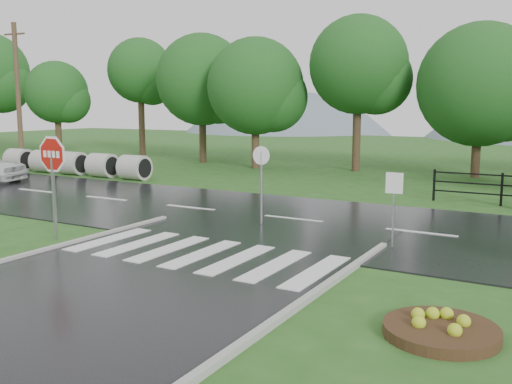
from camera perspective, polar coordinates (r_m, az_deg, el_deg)
The scene contains 10 objects.
ground at distance 10.38m, azimuth -21.88°, elevation -12.24°, with size 120.00×120.00×0.00m, color #25541C.
main_road at distance 18.06m, azimuth 3.74°, elevation -2.82°, with size 90.00×8.00×0.04m, color black.
crosswalk at distance 13.84m, azimuth -5.43°, elevation -6.16°, with size 6.50×2.80×0.02m.
treeline at distance 30.88m, azimuth 16.93°, elevation 1.63°, with size 83.20×5.20×10.00m.
culvert_pipes at distance 31.19m, azimuth -17.84°, elevation 2.76°, with size 9.70×1.20×1.20m.
stop_sign at distance 16.04m, azimuth -19.69°, elevation 2.65°, with size 1.32×0.07×2.98m.
flower_bed at distance 9.63m, azimuth 18.01°, elevation -12.84°, with size 1.80×1.80×0.36m.
reg_sign_small at distance 14.64m, azimuth 13.64°, elevation -0.22°, with size 0.43×0.07×1.94m.
reg_sign_round at distance 17.05m, azimuth 0.54°, elevation 1.61°, with size 0.56×0.07×2.39m.
utility_pole_west at distance 34.90m, azimuth -22.69°, elevation 8.88°, with size 1.44×0.27×8.09m.
Camera 1 is at (7.74, -5.92, 3.60)m, focal length 40.00 mm.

